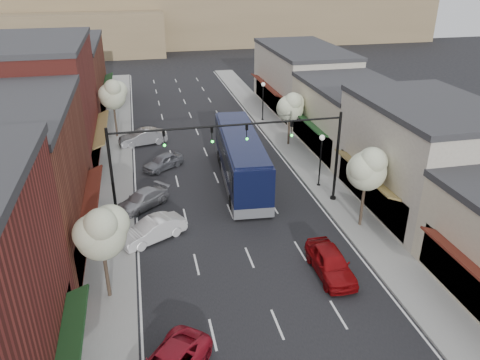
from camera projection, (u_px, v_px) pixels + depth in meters
ground at (258, 277)px, 27.10m from camera, size 160.00×160.00×0.00m
sidewalk_left at (115, 165)px, 41.76m from camera, size 2.80×73.00×0.15m
sidewalk_right at (294, 150)px, 45.05m from camera, size 2.80×73.00×0.15m
curb_left at (131, 163)px, 42.04m from camera, size 0.25×73.00×0.17m
curb_right at (280, 151)px, 44.78m from camera, size 0.25×73.00×0.17m
bldg_left_midnear at (1, 184)px, 27.63m from camera, size 10.14×14.10×9.40m
bldg_left_midfar at (38, 106)px, 39.67m from camera, size 10.14×14.10×10.90m
bldg_left_far at (63, 79)px, 54.33m from camera, size 10.14×18.10×8.40m
bldg_right_midnear at (423, 157)px, 33.42m from camera, size 9.14×12.10×7.90m
bldg_right_midfar at (350, 117)px, 44.33m from camera, size 9.14×12.10×6.40m
bldg_right_far at (302, 79)px, 56.49m from camera, size 9.14×16.10×7.40m
hill_far at (157, 13)px, 104.02m from camera, size 120.00×30.00×12.00m
hill_near at (30, 33)px, 89.38m from camera, size 50.00×20.00×8.00m
signal_mast_right at (307, 146)px, 33.30m from camera, size 8.22×0.46×7.00m
signal_mast_left at (147, 160)px, 31.09m from camera, size 8.22×0.46×7.00m
tree_right_near at (368, 168)px, 30.32m from camera, size 2.85×2.65×5.95m
tree_right_far at (291, 106)px, 44.65m from camera, size 2.85×2.65×5.43m
tree_left_near at (101, 231)px, 23.64m from camera, size 2.85×2.65×5.69m
tree_left_far at (113, 94)px, 46.43m from camera, size 2.85×2.65×6.13m
lamp_post_near at (321, 152)px, 36.62m from camera, size 0.44×0.44×4.44m
lamp_post_far at (263, 95)px, 52.08m from camera, size 0.44×0.44×4.44m
coach_bus at (241, 158)px, 37.92m from camera, size 3.91×13.45×4.05m
red_hatchback at (331, 262)px, 27.05m from camera, size 1.89×4.65×1.58m
parked_car_b at (153, 230)px, 30.44m from camera, size 4.64×3.46×1.46m
parked_car_c at (142, 200)px, 34.47m from camera, size 4.50×4.20×1.27m
parked_car_d at (163, 162)px, 40.91m from camera, size 4.02×3.56×1.32m
parked_car_e at (143, 137)px, 46.24m from camera, size 4.88×2.60×1.53m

